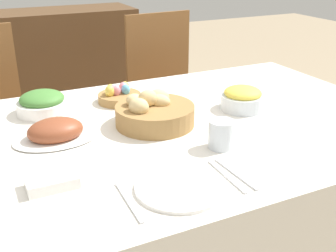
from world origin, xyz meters
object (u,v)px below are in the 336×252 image
Objects in this scene: chair_far_right at (168,95)px; pineapple_bowl at (242,98)px; sideboard at (32,77)px; egg_basket at (119,95)px; knife at (226,176)px; ham_platter at (56,132)px; bread_basket at (154,112)px; spoon at (235,174)px; drinking_cup at (221,134)px; green_salad_bowl at (42,103)px; fork at (128,202)px; butter_dish at (52,182)px; dinner_plate at (180,187)px.

pineapple_bowl is (-0.11, -0.89, 0.28)m from chair_far_right.
egg_basket is at bearing -85.00° from sideboard.
ham_platter is at bearing 131.12° from knife.
chair_far_right is 1.04m from bread_basket.
spoon is 2.13× the size of drinking_cup.
green_salad_bowl is (-0.34, 0.28, -0.01)m from bread_basket.
ham_platter is 0.46m from fork.
egg_basket is 0.31m from green_salad_bowl.
fork is 1.45× the size of butter_dish.
pineapple_bowl is 0.87× the size of fork.
fork is at bearing -92.40° from sideboard.
fork is 0.22m from butter_dish.
sideboard reaches higher than knife.
fork is 0.29m from knife.
spoon is at bearing -82.38° from bread_basket.
pineapple_bowl is at bearing -73.63° from sideboard.
ham_platter is at bearing 116.49° from dinner_plate.
bread_basket is at bearing -83.32° from egg_basket.
bread_basket reaches higher than egg_basket.
pineapple_bowl is 0.87× the size of knife.
knife is (0.03, -0.43, -0.04)m from bread_basket.
sideboard is at bearing 120.08° from chair_far_right.
bread_basket is 0.44m from spoon.
chair_far_right is 1.40m from knife.
fork and knife have the same top height.
fork is 2.13× the size of drinking_cup.
bread_basket is 0.50m from butter_dish.
knife is at bearing 178.15° from spoon.
chair_far_right is at bearing 72.22° from drinking_cup.
butter_dish is at bearing -146.81° from bread_basket.
drinking_cup is at bearing -82.36° from sideboard.
pineapple_bowl is at bearing 51.28° from spoon.
chair_far_right is at bearing 49.40° from egg_basket.
chair_far_right is at bearing 72.81° from knife.
egg_basket is at bearing -0.99° from green_salad_bowl.
sideboard reaches higher than butter_dish.
spoon is at bearing -108.43° from drinking_cup.
chair_far_right is at bearing 52.01° from butter_dish.
pineapple_bowl is at bearing 35.31° from fork.
knife is at bearing -86.33° from bread_basket.
chair_far_right is 5.13× the size of spoon.
green_salad_bowl is 1.01× the size of fork.
drinking_cup is (0.28, -2.10, 0.34)m from sideboard.
drinking_cup is at bearing -66.92° from bread_basket.
dinner_plate is 0.29m from drinking_cup.
butter_dish is at bearing -103.92° from ham_platter.
green_salad_bowl is (-0.17, -1.55, 0.34)m from sideboard.
butter_dish is at bearing 159.88° from spoon.
drinking_cup is at bearing -32.32° from ham_platter.
bread_basket is 0.35m from ham_platter.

